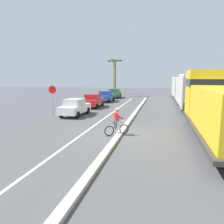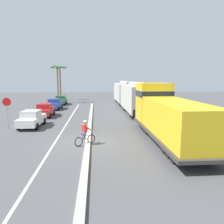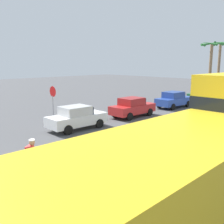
{
  "view_description": "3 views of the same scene",
  "coord_description": "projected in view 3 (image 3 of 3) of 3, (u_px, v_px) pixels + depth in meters",
  "views": [
    {
      "loc": [
        2.5,
        -13.66,
        3.67
      ],
      "look_at": [
        -0.56,
        -0.08,
        1.43
      ],
      "focal_mm": 35.0,
      "sensor_mm": 36.0,
      "label": 1
    },
    {
      "loc": [
        0.56,
        -15.25,
        4.6
      ],
      "look_at": [
        2.07,
        4.25,
        1.6
      ],
      "focal_mm": 35.0,
      "sensor_mm": 36.0,
      "label": 2
    },
    {
      "loc": [
        8.77,
        -4.89,
        4.63
      ],
      "look_at": [
        -4.59,
        8.23,
        0.99
      ],
      "focal_mm": 42.0,
      "sensor_mm": 36.0,
      "label": 3
    }
  ],
  "objects": [
    {
      "name": "median_curb",
      "position": [
        141.0,
        145.0,
        14.49
      ],
      "size": [
        0.36,
        36.0,
        0.16
      ],
      "primitive_type": "cube",
      "color": "#B2AD9E",
      "rests_on": "ground"
    },
    {
      "name": "stop_sign",
      "position": [
        53.0,
        98.0,
        18.75
      ],
      "size": [
        0.76,
        0.08,
        2.88
      ],
      "color": "gray",
      "rests_on": "ground"
    },
    {
      "name": "parked_car_blue",
      "position": [
        174.0,
        100.0,
        26.45
      ],
      "size": [
        1.98,
        4.27,
        1.62
      ],
      "color": "#28479E",
      "rests_on": "ground"
    },
    {
      "name": "locomotive",
      "position": [
        194.0,
        179.0,
        6.42
      ],
      "size": [
        3.1,
        11.61,
        4.2
      ],
      "color": "gold",
      "rests_on": "ground"
    },
    {
      "name": "cyclist",
      "position": [
        32.0,
        162.0,
        10.08
      ],
      "size": [
        1.4,
        1.08,
        1.71
      ],
      "color": "black",
      "rests_on": "ground"
    },
    {
      "name": "palm_tree_near",
      "position": [
        211.0,
        58.0,
        31.79
      ],
      "size": [
        2.59,
        2.68,
        7.05
      ],
      "color": "#846647",
      "rests_on": "ground"
    },
    {
      "name": "ground_plane",
      "position": [
        45.0,
        180.0,
        10.38
      ],
      "size": [
        120.0,
        120.0,
        0.0
      ],
      "primitive_type": "plane",
      "color": "#4C4C4F"
    },
    {
      "name": "parked_car_green",
      "position": [
        202.0,
        94.0,
        30.55
      ],
      "size": [
        1.85,
        4.21,
        1.62
      ],
      "color": "#286B3D",
      "rests_on": "ground"
    },
    {
      "name": "lane_stripe",
      "position": [
        111.0,
        137.0,
        16.19
      ],
      "size": [
        0.14,
        36.0,
        0.01
      ],
      "primitive_type": "cube",
      "color": "silver",
      "rests_on": "ground"
    },
    {
      "name": "parked_car_red",
      "position": [
        132.0,
        107.0,
        22.09
      ],
      "size": [
        1.84,
        4.2,
        1.62
      ],
      "color": "red",
      "rests_on": "ground"
    },
    {
      "name": "parked_car_white",
      "position": [
        77.0,
        118.0,
        18.01
      ],
      "size": [
        1.94,
        4.25,
        1.62
      ],
      "color": "silver",
      "rests_on": "ground"
    },
    {
      "name": "palm_tree_far",
      "position": [
        220.0,
        56.0,
        36.53
      ],
      "size": [
        2.65,
        2.74,
        7.46
      ],
      "color": "#846647",
      "rests_on": "ground"
    }
  ]
}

